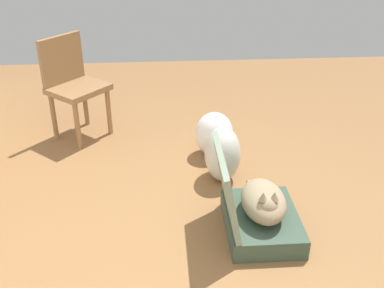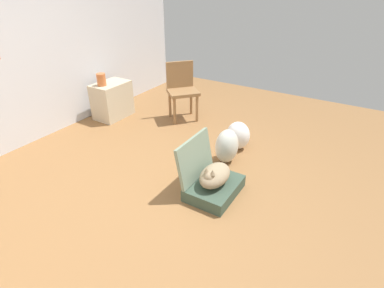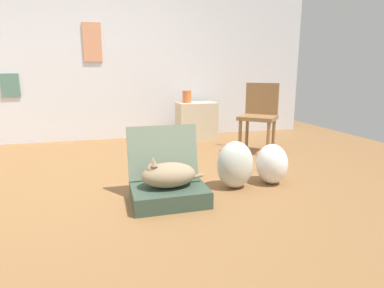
{
  "view_description": "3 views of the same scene",
  "coord_description": "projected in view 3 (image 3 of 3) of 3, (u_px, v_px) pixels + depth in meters",
  "views": [
    {
      "loc": [
        -2.1,
        0.08,
        1.96
      ],
      "look_at": [
        0.61,
        -0.11,
        0.49
      ],
      "focal_mm": 43.19,
      "sensor_mm": 36.0,
      "label": 1
    },
    {
      "loc": [
        -2.05,
        -1.7,
        2.06
      ],
      "look_at": [
        0.5,
        -0.13,
        0.39
      ],
      "focal_mm": 28.13,
      "sensor_mm": 36.0,
      "label": 2
    },
    {
      "loc": [
        -0.22,
        -3.0,
        1.06
      ],
      "look_at": [
        0.58,
        -0.15,
        0.39
      ],
      "focal_mm": 30.37,
      "sensor_mm": 36.0,
      "label": 3
    }
  ],
  "objects": [
    {
      "name": "ground_plane",
      "position": [
        129.0,
        184.0,
        3.11
      ],
      "size": [
        7.68,
        7.68,
        0.0
      ],
      "primitive_type": "plane",
      "color": "olive",
      "rests_on": "ground"
    },
    {
      "name": "wall_back",
      "position": [
        112.0,
        54.0,
        4.94
      ],
      "size": [
        6.4,
        0.15,
        2.6
      ],
      "color": "silver",
      "rests_on": "ground"
    },
    {
      "name": "suitcase_base",
      "position": [
        169.0,
        194.0,
        2.66
      ],
      "size": [
        0.61,
        0.46,
        0.14
      ],
      "primitive_type": "cube",
      "color": "#384C3D",
      "rests_on": "ground"
    },
    {
      "name": "suitcase_lid",
      "position": [
        163.0,
        152.0,
        2.82
      ],
      "size": [
        0.61,
        0.12,
        0.46
      ],
      "primitive_type": "cube",
      "rotation": [
        1.38,
        0.0,
        0.0
      ],
      "color": "gray",
      "rests_on": "suitcase_base"
    },
    {
      "name": "cat",
      "position": [
        168.0,
        174.0,
        2.62
      ],
      "size": [
        0.52,
        0.28,
        0.25
      ],
      "color": "#998466",
      "rests_on": "suitcase_base"
    },
    {
      "name": "plastic_bag_white",
      "position": [
        235.0,
        165.0,
        2.96
      ],
      "size": [
        0.34,
        0.27,
        0.44
      ],
      "primitive_type": "ellipsoid",
      "color": "silver",
      "rests_on": "ground"
    },
    {
      "name": "plastic_bag_clear",
      "position": [
        272.0,
        164.0,
        3.09
      ],
      "size": [
        0.29,
        0.32,
        0.38
      ],
      "primitive_type": "ellipsoid",
      "color": "white",
      "rests_on": "ground"
    },
    {
      "name": "side_table",
      "position": [
        196.0,
        121.0,
        5.1
      ],
      "size": [
        0.59,
        0.4,
        0.57
      ],
      "primitive_type": "cube",
      "color": "beige",
      "rests_on": "ground"
    },
    {
      "name": "vase_tall",
      "position": [
        187.0,
        97.0,
        5.0
      ],
      "size": [
        0.14,
        0.14,
        0.19
      ],
      "primitive_type": "cylinder",
      "color": "#CC6B38",
      "rests_on": "side_table"
    },
    {
      "name": "chair",
      "position": [
        259.0,
        114.0,
        4.28
      ],
      "size": [
        0.61,
        0.6,
        0.9
      ],
      "rotation": [
        0.0,
        0.0,
        -0.72
      ],
      "color": "olive",
      "rests_on": "ground"
    }
  ]
}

